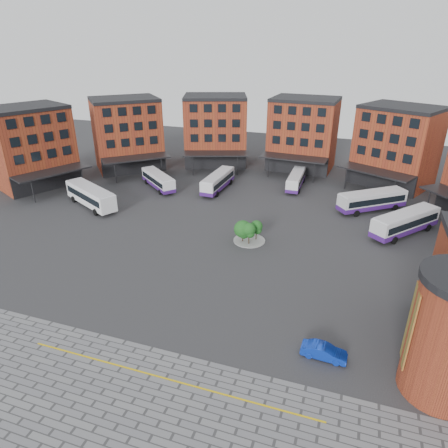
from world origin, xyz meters
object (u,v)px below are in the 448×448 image
(bus_a, at_px, (91,195))
(blue_car, at_px, (324,352))
(bus_d, at_px, (296,180))
(bus_e, at_px, (372,200))
(bus_c, at_px, (218,181))
(bus_b, at_px, (158,180))
(tree_island, at_px, (247,230))
(bus_f, at_px, (405,222))

(bus_a, xyz_separation_m, blue_car, (40.24, -23.01, -1.37))
(bus_d, relative_size, blue_car, 2.45)
(bus_d, distance_m, blue_car, 44.28)
(bus_d, height_order, bus_e, bus_e)
(bus_a, distance_m, bus_e, 45.92)
(bus_d, bearing_deg, bus_c, -156.85)
(blue_car, bearing_deg, bus_e, -3.28)
(bus_b, bearing_deg, bus_e, -48.05)
(tree_island, relative_size, bus_d, 0.45)
(bus_f, bearing_deg, blue_car, -66.29)
(bus_e, bearing_deg, bus_a, -111.17)
(bus_a, height_order, blue_car, bus_a)
(bus_a, relative_size, blue_car, 3.01)
(bus_c, height_order, bus_e, bus_e)
(tree_island, relative_size, bus_c, 0.40)
(bus_b, height_order, bus_e, bus_e)
(bus_d, bearing_deg, tree_island, -96.55)
(bus_b, xyz_separation_m, blue_car, (33.83, -34.61, -0.91))
(bus_a, xyz_separation_m, bus_e, (44.03, 13.04, -0.26))
(bus_a, height_order, bus_e, bus_a)
(tree_island, bearing_deg, bus_c, 120.25)
(bus_c, relative_size, bus_d, 1.12)
(tree_island, xyz_separation_m, bus_e, (16.05, 17.17, -0.04))
(bus_c, relative_size, bus_f, 1.01)
(bus_f, relative_size, blue_car, 2.72)
(bus_a, xyz_separation_m, bus_c, (17.20, 14.36, -0.37))
(bus_b, xyz_separation_m, bus_d, (24.18, 8.60, -0.08))
(bus_b, bearing_deg, bus_d, -30.67)
(bus_a, relative_size, bus_d, 1.23)
(tree_island, height_order, blue_car, tree_island)
(bus_d, relative_size, bus_f, 0.90)
(bus_a, relative_size, bus_c, 1.09)
(bus_c, height_order, blue_car, bus_c)
(bus_c, xyz_separation_m, bus_d, (13.38, 5.84, -0.17))
(tree_island, distance_m, bus_d, 24.46)
(bus_b, bearing_deg, blue_car, -95.89)
(bus_c, distance_m, blue_car, 43.91)
(bus_d, xyz_separation_m, bus_e, (13.44, -7.15, 0.28))
(bus_a, xyz_separation_m, bus_d, (30.58, 20.19, -0.54))
(bus_d, relative_size, bus_e, 0.90)
(bus_f, bearing_deg, bus_e, 160.69)
(bus_f, bearing_deg, tree_island, -114.88)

